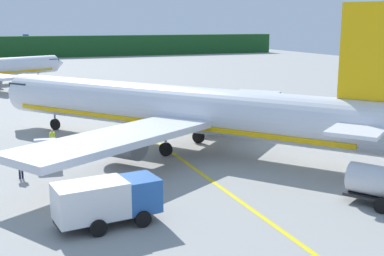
# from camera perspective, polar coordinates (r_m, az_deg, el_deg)

# --- Properties ---
(airliner_foreground) EXTENTS (30.14, 35.23, 11.90)m
(airliner_foreground) POSITION_cam_1_polar(r_m,az_deg,el_deg) (42.26, -2.12, 2.20)
(airliner_foreground) COLOR silver
(airliner_foreground) RESTS_ON ground
(airliner_distant) EXTENTS (18.14, 17.23, 6.54)m
(airliner_distant) POSITION_cam_1_polar(r_m,az_deg,el_deg) (190.82, -20.45, 8.61)
(airliner_distant) COLOR silver
(airliner_distant) RESTS_ON ground
(service_truck_pushback) EXTENTS (5.70, 2.90, 2.49)m
(service_truck_pushback) POSITION_cam_1_polar(r_m,az_deg,el_deg) (26.82, -9.66, -8.08)
(service_truck_pushback) COLOR #2659A5
(service_truck_pushback) RESTS_ON ground
(cargo_container_near) EXTENTS (1.98, 1.98, 2.07)m
(cargo_container_near) POSITION_cam_1_polar(r_m,az_deg,el_deg) (38.96, -16.42, -2.76)
(cargo_container_near) COLOR #333338
(cargo_container_near) RESTS_ON ground
(crew_marshaller) EXTENTS (0.50, 0.47, 1.71)m
(crew_marshaller) POSITION_cam_1_polar(r_m,az_deg,el_deg) (43.72, -15.69, -1.09)
(crew_marshaller) COLOR #191E33
(crew_marshaller) RESTS_ON ground
(crew_loader_left) EXTENTS (0.62, 0.32, 1.73)m
(crew_loader_left) POSITION_cam_1_polar(r_m,az_deg,el_deg) (36.27, -19.04, -3.94)
(crew_loader_left) COLOR #191E33
(crew_loader_left) RESTS_ON ground
(apron_guide_line) EXTENTS (0.30, 60.00, 0.01)m
(apron_guide_line) POSITION_cam_1_polar(r_m,az_deg,el_deg) (38.60, -0.81, -3.90)
(apron_guide_line) COLOR yellow
(apron_guide_line) RESTS_ON ground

